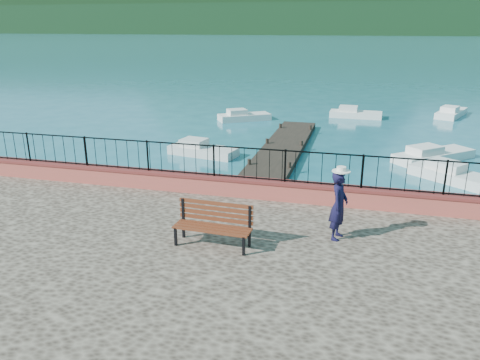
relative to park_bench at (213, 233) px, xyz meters
The scene contains 15 objects.
ground 2.10m from the park_bench, 10.17° to the right, with size 2000.00×2000.00×0.00m, color #19596B.
parapet 3.73m from the park_bench, 67.30° to the left, with size 28.00×0.46×0.58m, color #AC463E.
railing 3.80m from the park_bench, 67.30° to the left, with size 27.00×0.05×0.95m, color black.
dock 11.83m from the park_bench, 92.73° to the left, with size 2.00×16.00×0.30m, color #2D231C.
far_forest 299.84m from the park_bench, 89.72° to the left, with size 900.00×60.00×18.00m, color black.
foothills 360.33m from the park_bench, 89.77° to the left, with size 900.00×120.00×44.00m, color black.
park_bench is the anchor object (origin of this frame).
person 3.11m from the park_bench, 22.05° to the left, with size 0.63×0.41×1.72m, color black.
hat 3.40m from the park_bench, 22.05° to the left, with size 0.44×0.44×0.12m, color white.
boat_0 12.55m from the park_bench, 110.12° to the left, with size 3.43×1.30×0.80m, color silver.
boat_1 12.70m from the park_bench, 54.80° to the left, with size 4.02×1.30×0.80m, color silver.
boat_2 15.25m from the park_bench, 63.79° to the left, with size 4.27×1.30×0.80m, color silver.
boat_3 21.42m from the park_bench, 102.11° to the left, with size 3.48×1.30×0.80m, color silver.
boat_4 24.04m from the park_bench, 83.25° to the left, with size 3.53×1.30×0.80m, color silver.
boat_5 27.70m from the park_bench, 70.18° to the left, with size 3.89×1.30×0.80m, color white.
Camera 1 is at (1.74, -9.37, 6.23)m, focal length 35.00 mm.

